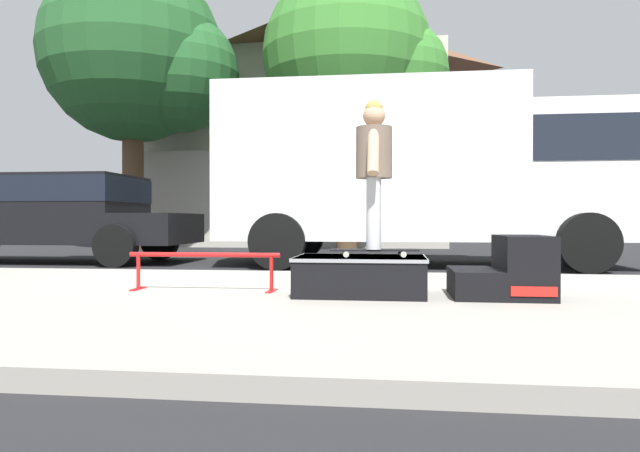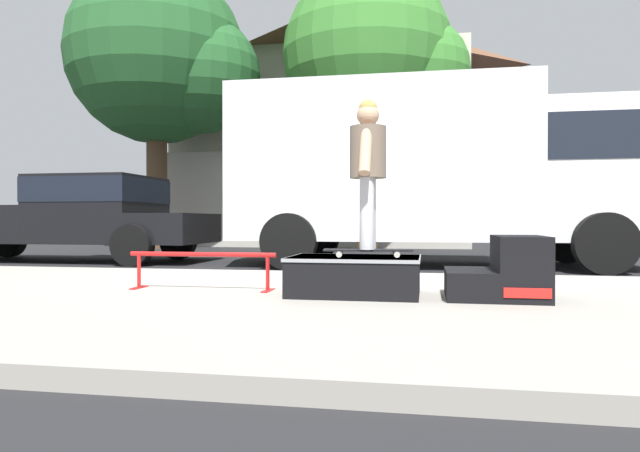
# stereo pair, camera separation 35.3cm
# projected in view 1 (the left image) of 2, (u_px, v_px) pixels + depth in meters

# --- Properties ---
(ground_plane) EXTENTS (140.00, 140.00, 0.00)m
(ground_plane) POSITION_uv_depth(u_px,v_px,m) (296.00, 276.00, 8.01)
(ground_plane) COLOR black
(sidewalk_slab) EXTENTS (50.00, 5.00, 0.12)m
(sidewalk_slab) POSITION_uv_depth(u_px,v_px,m) (239.00, 303.00, 5.04)
(sidewalk_slab) COLOR gray
(sidewalk_slab) RESTS_ON ground
(skate_box) EXTENTS (1.15, 0.82, 0.34)m
(skate_box) POSITION_uv_depth(u_px,v_px,m) (361.00, 274.00, 5.14)
(skate_box) COLOR black
(skate_box) RESTS_ON sidewalk_slab
(kicker_ramp) EXTENTS (0.82, 0.77, 0.53)m
(kicker_ramp) POSITION_uv_depth(u_px,v_px,m) (508.00, 271.00, 4.98)
(kicker_ramp) COLOR black
(kicker_ramp) RESTS_ON sidewalk_slab
(grind_rail) EXTENTS (1.47, 0.28, 0.36)m
(grind_rail) POSITION_uv_depth(u_px,v_px,m) (204.00, 262.00, 5.43)
(grind_rail) COLOR red
(grind_rail) RESTS_ON sidewalk_slab
(skateboard) EXTENTS (0.80, 0.28, 0.07)m
(skateboard) POSITION_uv_depth(u_px,v_px,m) (374.00, 250.00, 5.07)
(skateboard) COLOR black
(skateboard) RESTS_ON skate_box
(skater_kid) EXTENTS (0.32, 0.68, 1.32)m
(skater_kid) POSITION_uv_depth(u_px,v_px,m) (374.00, 162.00, 5.07)
(skater_kid) COLOR silver
(skater_kid) RESTS_ON skateboard
(box_truck) EXTENTS (6.91, 2.63, 3.05)m
(box_truck) POSITION_uv_depth(u_px,v_px,m) (425.00, 168.00, 9.94)
(box_truck) COLOR silver
(box_truck) RESTS_ON ground
(pickup_truck_black) EXTENTS (5.70, 2.09, 1.61)m
(pickup_truck_black) POSITION_uv_depth(u_px,v_px,m) (50.00, 214.00, 10.70)
(pickup_truck_black) COLOR black
(pickup_truck_black) RESTS_ON ground
(street_tree_main) EXTENTS (5.33, 4.84, 7.75)m
(street_tree_main) POSITION_uv_depth(u_px,v_px,m) (143.00, 58.00, 15.47)
(street_tree_main) COLOR brown
(street_tree_main) RESTS_ON ground
(street_tree_neighbour) EXTENTS (4.86, 4.42, 7.32)m
(street_tree_neighbour) POSITION_uv_depth(u_px,v_px,m) (357.00, 61.00, 15.01)
(street_tree_neighbour) COLOR brown
(street_tree_neighbour) RESTS_ON ground
(house_behind) EXTENTS (9.54, 8.23, 8.40)m
(house_behind) POSITION_uv_depth(u_px,v_px,m) (309.00, 123.00, 20.35)
(house_behind) COLOR beige
(house_behind) RESTS_ON ground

